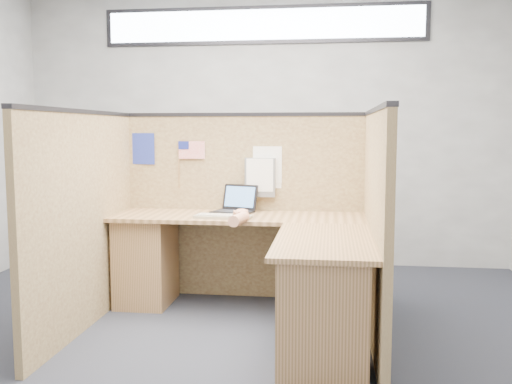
# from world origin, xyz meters

# --- Properties ---
(floor) EXTENTS (5.00, 5.00, 0.00)m
(floor) POSITION_xyz_m (0.00, 0.00, 0.00)
(floor) COLOR #20212D
(floor) RESTS_ON ground
(wall_back) EXTENTS (5.00, 0.00, 5.00)m
(wall_back) POSITION_xyz_m (0.00, 2.25, 1.40)
(wall_back) COLOR gray
(wall_back) RESTS_ON floor
(wall_front) EXTENTS (5.00, 0.00, 5.00)m
(wall_front) POSITION_xyz_m (0.00, -2.25, 1.40)
(wall_front) COLOR gray
(wall_front) RESTS_ON floor
(clerestory_window) EXTENTS (3.30, 0.04, 0.38)m
(clerestory_window) POSITION_xyz_m (0.00, 2.23, 2.45)
(clerestory_window) COLOR #232328
(clerestory_window) RESTS_ON wall_back
(cubicle_partitions) EXTENTS (2.06, 1.83, 1.53)m
(cubicle_partitions) POSITION_xyz_m (0.00, 0.43, 0.77)
(cubicle_partitions) COLOR brown
(cubicle_partitions) RESTS_ON floor
(l_desk) EXTENTS (1.95, 1.75, 0.73)m
(l_desk) POSITION_xyz_m (0.18, 0.29, 0.39)
(l_desk) COLOR brown
(l_desk) RESTS_ON floor
(laptop) EXTENTS (0.35, 0.37, 0.22)m
(laptop) POSITION_xyz_m (-0.07, 0.84, 0.78)
(laptop) COLOR black
(laptop) RESTS_ON l_desk
(keyboard) EXTENTS (0.44, 0.18, 0.03)m
(keyboard) POSITION_xyz_m (-0.09, 0.51, 0.74)
(keyboard) COLOR gray
(keyboard) RESTS_ON l_desk
(mouse) EXTENTS (0.13, 0.08, 0.05)m
(mouse) POSITION_xyz_m (0.06, 0.48, 0.75)
(mouse) COLOR silver
(mouse) RESTS_ON l_desk
(hand_forearm) EXTENTS (0.12, 0.43, 0.09)m
(hand_forearm) POSITION_xyz_m (0.07, 0.32, 0.77)
(hand_forearm) COLOR tan
(hand_forearm) RESTS_ON l_desk
(blue_poster) EXTENTS (0.20, 0.02, 0.26)m
(blue_poster) POSITION_xyz_m (-0.85, 0.97, 1.23)
(blue_poster) COLOR navy
(blue_poster) RESTS_ON cubicle_partitions
(american_flag) EXTENTS (0.23, 0.01, 0.39)m
(american_flag) POSITION_xyz_m (-0.46, 0.96, 1.21)
(american_flag) COLOR olive
(american_flag) RESTS_ON cubicle_partitions
(file_holder) EXTENTS (0.25, 0.05, 0.32)m
(file_holder) POSITION_xyz_m (0.14, 0.94, 1.01)
(file_holder) COLOR slate
(file_holder) RESTS_ON cubicle_partitions
(paper_left) EXTENTS (0.24, 0.01, 0.30)m
(paper_left) POSITION_xyz_m (0.19, 0.97, 1.11)
(paper_left) COLOR white
(paper_left) RESTS_ON cubicle_partitions
(paper_right) EXTENTS (0.22, 0.03, 0.28)m
(paper_right) POSITION_xyz_m (0.24, 0.97, 1.06)
(paper_right) COLOR white
(paper_right) RESTS_ON cubicle_partitions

